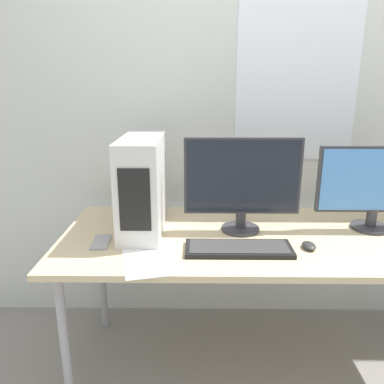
% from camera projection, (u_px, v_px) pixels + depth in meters
% --- Properties ---
extents(wall_back, '(8.00, 0.07, 2.70)m').
position_uv_depth(wall_back, '(253.00, 96.00, 2.10)').
color(wall_back, silver).
rests_on(wall_back, ground_plane).
extents(desk, '(1.89, 0.80, 0.74)m').
position_uv_depth(desk, '(263.00, 244.00, 1.78)').
color(desk, '#D1BA8E').
rests_on(desk, ground_plane).
extents(pc_tower, '(0.19, 0.49, 0.45)m').
position_uv_depth(pc_tower, '(143.00, 185.00, 1.77)').
color(pc_tower, silver).
rests_on(pc_tower, desk).
extents(monitor_main, '(0.54, 0.18, 0.45)m').
position_uv_depth(monitor_main, '(242.00, 182.00, 1.74)').
color(monitor_main, '#333338').
rests_on(monitor_main, desk).
extents(monitor_right_near, '(0.56, 0.18, 0.41)m').
position_uv_depth(monitor_right_near, '(376.00, 185.00, 1.77)').
color(monitor_right_near, '#333338').
rests_on(monitor_right_near, desk).
extents(keyboard, '(0.45, 0.17, 0.02)m').
position_uv_depth(keyboard, '(239.00, 248.00, 1.59)').
color(keyboard, black).
rests_on(keyboard, desk).
extents(mouse, '(0.06, 0.09, 0.03)m').
position_uv_depth(mouse, '(309.00, 246.00, 1.61)').
color(mouse, '#2D2D2D').
rests_on(mouse, desk).
extents(cell_phone, '(0.08, 0.16, 0.01)m').
position_uv_depth(cell_phone, '(101.00, 242.00, 1.67)').
color(cell_phone, '#99999E').
rests_on(cell_phone, desk).
extents(paper_sheet_left, '(0.27, 0.34, 0.00)m').
position_uv_depth(paper_sheet_left, '(150.00, 260.00, 1.51)').
color(paper_sheet_left, white).
rests_on(paper_sheet_left, desk).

